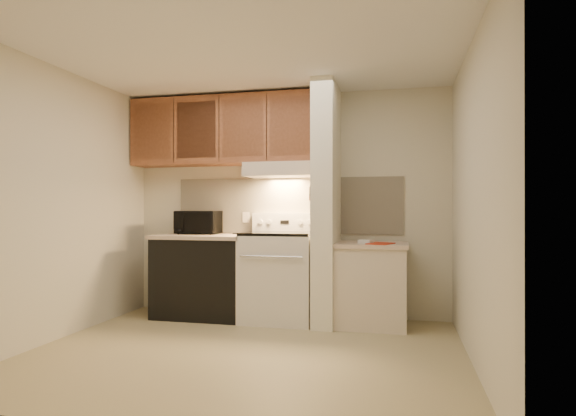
% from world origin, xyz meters
% --- Properties ---
extents(floor, '(3.60, 3.60, 0.00)m').
position_xyz_m(floor, '(0.00, 0.00, 0.00)').
color(floor, tan).
rests_on(floor, ground).
extents(ceiling, '(3.60, 3.60, 0.00)m').
position_xyz_m(ceiling, '(0.00, 0.00, 2.50)').
color(ceiling, white).
rests_on(ceiling, wall_back).
extents(wall_back, '(3.60, 2.50, 0.02)m').
position_xyz_m(wall_back, '(0.00, 1.50, 1.25)').
color(wall_back, beige).
rests_on(wall_back, floor).
extents(wall_left, '(0.02, 3.00, 2.50)m').
position_xyz_m(wall_left, '(-1.80, 0.00, 1.25)').
color(wall_left, beige).
rests_on(wall_left, floor).
extents(wall_right, '(0.02, 3.00, 2.50)m').
position_xyz_m(wall_right, '(1.80, 0.00, 1.25)').
color(wall_right, beige).
rests_on(wall_right, floor).
extents(backsplash, '(2.60, 0.02, 0.63)m').
position_xyz_m(backsplash, '(0.00, 1.49, 1.24)').
color(backsplash, '#EFE3C8').
rests_on(backsplash, wall_back).
extents(range_body, '(0.76, 0.65, 0.92)m').
position_xyz_m(range_body, '(0.00, 1.16, 0.46)').
color(range_body, silver).
rests_on(range_body, floor).
extents(oven_window, '(0.50, 0.01, 0.30)m').
position_xyz_m(oven_window, '(0.00, 0.84, 0.50)').
color(oven_window, black).
rests_on(oven_window, range_body).
extents(oven_handle, '(0.65, 0.02, 0.02)m').
position_xyz_m(oven_handle, '(0.00, 0.80, 0.72)').
color(oven_handle, silver).
rests_on(oven_handle, range_body).
extents(cooktop, '(0.74, 0.64, 0.03)m').
position_xyz_m(cooktop, '(0.00, 1.16, 0.94)').
color(cooktop, black).
rests_on(cooktop, range_body).
extents(range_backguard, '(0.76, 0.08, 0.20)m').
position_xyz_m(range_backguard, '(0.00, 1.44, 1.05)').
color(range_backguard, silver).
rests_on(range_backguard, range_body).
extents(range_display, '(0.10, 0.01, 0.04)m').
position_xyz_m(range_display, '(0.00, 1.40, 1.05)').
color(range_display, black).
rests_on(range_display, range_backguard).
extents(range_knob_left_outer, '(0.05, 0.02, 0.05)m').
position_xyz_m(range_knob_left_outer, '(-0.28, 1.40, 1.05)').
color(range_knob_left_outer, silver).
rests_on(range_knob_left_outer, range_backguard).
extents(range_knob_left_inner, '(0.05, 0.02, 0.05)m').
position_xyz_m(range_knob_left_inner, '(-0.18, 1.40, 1.05)').
color(range_knob_left_inner, silver).
rests_on(range_knob_left_inner, range_backguard).
extents(range_knob_right_inner, '(0.05, 0.02, 0.05)m').
position_xyz_m(range_knob_right_inner, '(0.18, 1.40, 1.05)').
color(range_knob_right_inner, silver).
rests_on(range_knob_right_inner, range_backguard).
extents(range_knob_right_outer, '(0.05, 0.02, 0.05)m').
position_xyz_m(range_knob_right_outer, '(0.28, 1.40, 1.05)').
color(range_knob_right_outer, silver).
rests_on(range_knob_right_outer, range_backguard).
extents(dishwasher_front, '(1.00, 0.63, 0.87)m').
position_xyz_m(dishwasher_front, '(-0.88, 1.17, 0.43)').
color(dishwasher_front, black).
rests_on(dishwasher_front, floor).
extents(left_countertop, '(1.04, 0.67, 0.04)m').
position_xyz_m(left_countertop, '(-0.88, 1.17, 0.89)').
color(left_countertop, beige).
rests_on(left_countertop, dishwasher_front).
extents(spoon_rest, '(0.23, 0.07, 0.02)m').
position_xyz_m(spoon_rest, '(-0.48, 1.36, 0.92)').
color(spoon_rest, black).
rests_on(spoon_rest, left_countertop).
extents(teal_jar, '(0.10, 0.10, 0.10)m').
position_xyz_m(teal_jar, '(-0.83, 1.39, 0.96)').
color(teal_jar, '#306E60').
rests_on(teal_jar, left_countertop).
extents(outlet, '(0.08, 0.01, 0.12)m').
position_xyz_m(outlet, '(-0.48, 1.48, 1.10)').
color(outlet, beige).
rests_on(outlet, backsplash).
extents(microwave, '(0.49, 0.34, 0.26)m').
position_xyz_m(microwave, '(-1.00, 1.31, 1.04)').
color(microwave, black).
rests_on(microwave, left_countertop).
extents(partition_pillar, '(0.22, 0.70, 2.50)m').
position_xyz_m(partition_pillar, '(0.51, 1.15, 1.25)').
color(partition_pillar, white).
rests_on(partition_pillar, floor).
extents(pillar_trim, '(0.01, 0.70, 0.04)m').
position_xyz_m(pillar_trim, '(0.39, 1.15, 1.30)').
color(pillar_trim, '#965737').
rests_on(pillar_trim, partition_pillar).
extents(knife_strip, '(0.02, 0.42, 0.04)m').
position_xyz_m(knife_strip, '(0.39, 1.10, 1.32)').
color(knife_strip, black).
rests_on(knife_strip, partition_pillar).
extents(knife_blade_a, '(0.01, 0.03, 0.16)m').
position_xyz_m(knife_blade_a, '(0.38, 0.95, 1.22)').
color(knife_blade_a, silver).
rests_on(knife_blade_a, knife_strip).
extents(knife_handle_a, '(0.02, 0.02, 0.10)m').
position_xyz_m(knife_handle_a, '(0.38, 0.94, 1.37)').
color(knife_handle_a, black).
rests_on(knife_handle_a, knife_strip).
extents(knife_blade_b, '(0.01, 0.04, 0.18)m').
position_xyz_m(knife_blade_b, '(0.38, 1.01, 1.21)').
color(knife_blade_b, silver).
rests_on(knife_blade_b, knife_strip).
extents(knife_handle_b, '(0.02, 0.02, 0.10)m').
position_xyz_m(knife_handle_b, '(0.38, 1.01, 1.37)').
color(knife_handle_b, black).
rests_on(knife_handle_b, knife_strip).
extents(knife_blade_c, '(0.01, 0.04, 0.20)m').
position_xyz_m(knife_blade_c, '(0.38, 1.10, 1.20)').
color(knife_blade_c, silver).
rests_on(knife_blade_c, knife_strip).
extents(knife_handle_c, '(0.02, 0.02, 0.10)m').
position_xyz_m(knife_handle_c, '(0.38, 1.10, 1.37)').
color(knife_handle_c, black).
rests_on(knife_handle_c, knife_strip).
extents(knife_blade_d, '(0.01, 0.04, 0.16)m').
position_xyz_m(knife_blade_d, '(0.38, 1.18, 1.22)').
color(knife_blade_d, silver).
rests_on(knife_blade_d, knife_strip).
extents(knife_handle_d, '(0.02, 0.02, 0.10)m').
position_xyz_m(knife_handle_d, '(0.38, 1.17, 1.37)').
color(knife_handle_d, black).
rests_on(knife_handle_d, knife_strip).
extents(knife_blade_e, '(0.01, 0.04, 0.18)m').
position_xyz_m(knife_blade_e, '(0.38, 1.26, 1.21)').
color(knife_blade_e, silver).
rests_on(knife_blade_e, knife_strip).
extents(knife_handle_e, '(0.02, 0.02, 0.10)m').
position_xyz_m(knife_handle_e, '(0.38, 1.25, 1.37)').
color(knife_handle_e, black).
rests_on(knife_handle_e, knife_strip).
extents(oven_mitt, '(0.03, 0.11, 0.27)m').
position_xyz_m(oven_mitt, '(0.38, 1.32, 1.18)').
color(oven_mitt, slate).
rests_on(oven_mitt, partition_pillar).
extents(right_cab_base, '(0.70, 0.60, 0.81)m').
position_xyz_m(right_cab_base, '(0.97, 1.15, 0.40)').
color(right_cab_base, beige).
rests_on(right_cab_base, floor).
extents(right_countertop, '(0.74, 0.64, 0.04)m').
position_xyz_m(right_countertop, '(0.97, 1.15, 0.83)').
color(right_countertop, beige).
rests_on(right_countertop, right_cab_base).
extents(red_folder, '(0.29, 0.34, 0.01)m').
position_xyz_m(red_folder, '(1.07, 1.00, 0.85)').
color(red_folder, '#B22B14').
rests_on(red_folder, right_countertop).
extents(white_box, '(0.16, 0.13, 0.04)m').
position_xyz_m(white_box, '(0.92, 1.05, 0.87)').
color(white_box, white).
rests_on(white_box, right_countertop).
extents(range_hood, '(0.78, 0.44, 0.15)m').
position_xyz_m(range_hood, '(0.00, 1.28, 1.62)').
color(range_hood, beige).
rests_on(range_hood, upper_cabinets).
extents(hood_lip, '(0.78, 0.04, 0.06)m').
position_xyz_m(hood_lip, '(0.00, 1.07, 1.58)').
color(hood_lip, beige).
rests_on(hood_lip, range_hood).
extents(upper_cabinets, '(2.18, 0.33, 0.77)m').
position_xyz_m(upper_cabinets, '(-0.69, 1.32, 2.08)').
color(upper_cabinets, '#965737').
rests_on(upper_cabinets, wall_back).
extents(cab_door_a, '(0.46, 0.01, 0.63)m').
position_xyz_m(cab_door_a, '(-1.51, 1.17, 2.08)').
color(cab_door_a, '#965737').
rests_on(cab_door_a, upper_cabinets).
extents(cab_gap_a, '(0.01, 0.01, 0.73)m').
position_xyz_m(cab_gap_a, '(-1.23, 1.16, 2.08)').
color(cab_gap_a, black).
rests_on(cab_gap_a, upper_cabinets).
extents(cab_door_b, '(0.46, 0.01, 0.63)m').
position_xyz_m(cab_door_b, '(-0.96, 1.17, 2.08)').
color(cab_door_b, '#965737').
rests_on(cab_door_b, upper_cabinets).
extents(cab_gap_b, '(0.01, 0.01, 0.73)m').
position_xyz_m(cab_gap_b, '(-0.69, 1.16, 2.08)').
color(cab_gap_b, black).
rests_on(cab_gap_b, upper_cabinets).
extents(cab_door_c, '(0.46, 0.01, 0.63)m').
position_xyz_m(cab_door_c, '(-0.42, 1.17, 2.08)').
color(cab_door_c, '#965737').
rests_on(cab_door_c, upper_cabinets).
extents(cab_gap_c, '(0.01, 0.01, 0.73)m').
position_xyz_m(cab_gap_c, '(-0.14, 1.16, 2.08)').
color(cab_gap_c, black).
rests_on(cab_gap_c, upper_cabinets).
extents(cab_door_d, '(0.46, 0.01, 0.63)m').
position_xyz_m(cab_door_d, '(0.13, 1.17, 2.08)').
color(cab_door_d, '#965737').
rests_on(cab_door_d, upper_cabinets).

